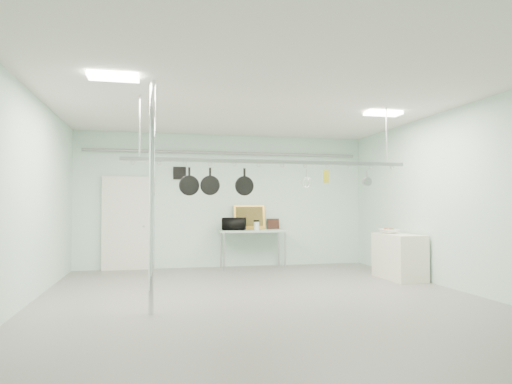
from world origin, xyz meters
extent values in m
plane|color=gray|center=(0.00, 0.00, 0.00)|extent=(8.00, 8.00, 0.00)
cube|color=silver|center=(0.00, 0.00, 3.19)|extent=(7.00, 8.00, 0.02)
cube|color=silver|center=(0.00, 3.99, 1.60)|extent=(7.00, 0.02, 3.20)
cube|color=silver|center=(3.49, 0.00, 1.60)|extent=(0.02, 8.00, 3.20)
cube|color=silver|center=(-2.30, 3.94, 1.05)|extent=(1.10, 0.10, 2.20)
cube|color=black|center=(-1.10, 3.97, 2.25)|extent=(0.30, 0.04, 0.30)
cylinder|color=gray|center=(0.00, 3.90, 2.75)|extent=(6.60, 0.07, 0.07)
cylinder|color=silver|center=(-1.70, -0.60, 1.60)|extent=(0.08, 0.08, 3.20)
cube|color=#A4C1AE|center=(0.60, 3.60, 0.88)|extent=(1.60, 0.70, 0.05)
cylinder|color=#B7B7BC|center=(-0.12, 3.32, 0.43)|extent=(0.04, 0.04, 0.86)
cylinder|color=#B7B7BC|center=(-0.12, 3.88, 0.43)|extent=(0.04, 0.04, 0.86)
cylinder|color=#B7B7BC|center=(1.32, 3.32, 0.43)|extent=(0.04, 0.04, 0.86)
cylinder|color=#B7B7BC|center=(1.32, 3.88, 0.43)|extent=(0.04, 0.04, 0.86)
cube|color=white|center=(3.15, 1.40, 0.45)|extent=(0.60, 1.20, 0.90)
cube|color=#B7B7BC|center=(0.20, 0.30, 2.20)|extent=(4.80, 0.06, 0.06)
cylinder|color=#B7B7BC|center=(-1.90, 0.30, 2.70)|extent=(0.02, 0.02, 0.94)
cylinder|color=#B7B7BC|center=(2.30, 0.30, 2.70)|extent=(0.02, 0.02, 0.94)
cube|color=white|center=(-2.20, -0.80, 3.16)|extent=(0.65, 0.30, 0.05)
cube|color=white|center=(2.40, 0.60, 3.16)|extent=(0.65, 0.30, 0.05)
imported|color=black|center=(0.15, 3.54, 1.05)|extent=(0.61, 0.51, 0.29)
cylinder|color=white|center=(0.67, 3.50, 1.00)|extent=(0.17, 0.17, 0.19)
cube|color=gold|center=(0.58, 3.90, 1.20)|extent=(0.79, 0.17, 0.58)
cube|color=black|center=(1.18, 3.90, 1.03)|extent=(0.30, 0.10, 0.25)
imported|color=white|center=(3.05, 1.60, 0.95)|extent=(0.41, 0.41, 0.10)
camera|label=1|loc=(-1.65, -6.98, 1.47)|focal=32.00mm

